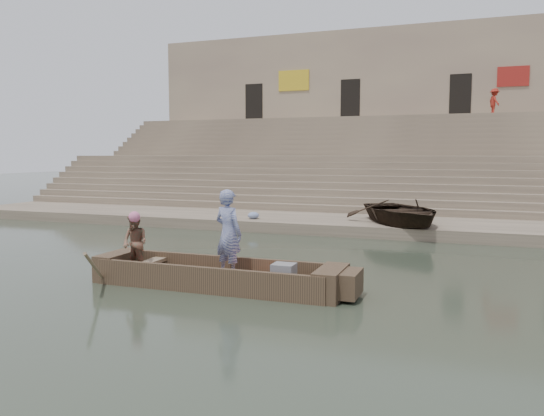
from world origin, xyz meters
The scene contains 14 objects.
ground centered at (0.00, 0.00, 0.00)m, with size 120.00×120.00×0.00m, color #262F23.
lower_landing centered at (0.00, 8.00, 0.20)m, with size 32.00×4.00×0.40m, color gray.
mid_landing centered at (0.00, 15.50, 1.40)m, with size 32.00×3.00×2.80m, color gray.
upper_landing centered at (0.00, 22.50, 2.60)m, with size 32.00×3.00×5.20m, color gray.
ghat_steps centered at (0.00, 17.19, 1.80)m, with size 32.00×11.00×5.20m.
building_wall centered at (0.00, 26.50, 5.60)m, with size 32.00×5.07×11.20m.
main_rowboat centered at (0.53, -1.80, 0.11)m, with size 5.00×1.30×0.22m, color brown.
rowboat_trim centered at (0.73, -1.81, 0.31)m, with size 6.04×2.63×1.98m.
standing_man centered at (0.77, -1.71, 1.18)m, with size 0.70×0.46×1.92m, color navy.
rowing_man centered at (-1.47, -1.92, 0.87)m, with size 0.64×0.50×1.31m, color #216544.
television centered at (2.06, -1.80, 0.42)m, with size 0.46×0.42×0.40m.
beached_rowboat centered at (3.41, 7.24, 0.85)m, with size 3.10×4.34×0.90m, color #2D2116.
pedestrian centered at (6.94, 22.46, 5.98)m, with size 1.00×0.58×1.55m, color maroon.
cloth_bundles centered at (5.74, 7.00, 0.53)m, with size 13.32×0.72×0.26m.
Camera 1 is at (5.59, -12.15, 2.89)m, focal length 35.32 mm.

